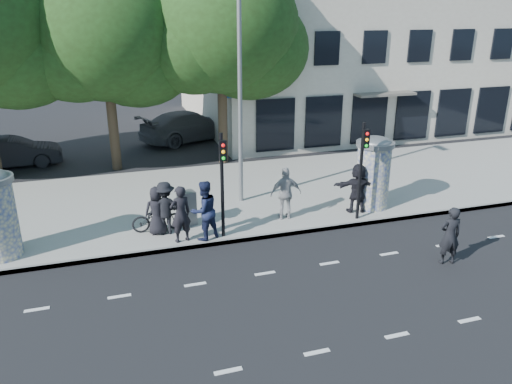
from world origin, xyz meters
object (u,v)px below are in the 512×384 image
object	(u,v)px
ped_d	(165,208)
car_right	(189,126)
street_lamp	(240,77)
cabinet_right	(366,189)
bicycle	(158,218)
ped_a	(157,211)
traffic_pole_near	(222,175)
cabinet_left	(187,208)
ad_column_right	(373,171)
ped_e	(286,193)
man_road	(450,236)
traffic_pole_far	(362,162)
ped_b	(181,214)
car_mid	(13,152)
ped_c	(204,210)
ped_f	(358,188)

from	to	relation	value
ped_d	car_right	bearing A→B (deg)	-98.12
street_lamp	cabinet_right	world-z (taller)	street_lamp
bicycle	ped_a	bearing A→B (deg)	172.58
traffic_pole_near	cabinet_left	size ratio (longest dim) A/B	2.89
ad_column_right	ped_e	world-z (taller)	ad_column_right
man_road	cabinet_right	bearing A→B (deg)	-78.39
traffic_pole_near	cabinet_right	xyz separation A→B (m)	(5.66, 1.06, -1.44)
traffic_pole_near	traffic_pole_far	world-z (taller)	same
ped_b	car_mid	distance (m)	12.26
ped_a	bicycle	distance (m)	0.43
street_lamp	ped_e	bearing A→B (deg)	-63.63
ped_a	car_right	bearing A→B (deg)	-104.89
traffic_pole_near	ped_c	world-z (taller)	traffic_pole_near
car_right	ad_column_right	bearing A→B (deg)	177.18
traffic_pole_far	bicycle	xyz separation A→B (m)	(-6.74, 1.10, -1.64)
ped_c	car_mid	xyz separation A→B (m)	(-6.88, 10.64, -0.41)
ad_column_right	ped_e	distance (m)	3.42
traffic_pole_far	ped_a	bearing A→B (deg)	172.66
ped_f	ad_column_right	bearing A→B (deg)	-143.23
car_mid	ad_column_right	bearing A→B (deg)	-130.15
traffic_pole_far	cabinet_right	world-z (taller)	traffic_pole_far
traffic_pole_near	car_right	distance (m)	13.29
ad_column_right	ped_c	distance (m)	6.47
man_road	cabinet_right	size ratio (longest dim) A/B	1.37
ped_b	ped_f	bearing A→B (deg)	171.74
ped_e	car_right	size ratio (longest dim) A/B	0.33
ped_e	cabinet_right	size ratio (longest dim) A/B	1.44
ped_b	cabinet_left	size ratio (longest dim) A/B	1.56
ped_a	cabinet_right	distance (m)	7.64
ped_b	car_mid	size ratio (longest dim) A/B	0.43
traffic_pole_far	bicycle	distance (m)	7.02
ped_f	bicycle	distance (m)	7.03
ped_e	traffic_pole_near	bearing A→B (deg)	24.24
traffic_pole_near	traffic_pole_far	bearing A→B (deg)	0.00
ped_e	cabinet_right	xyz separation A→B (m)	(3.25, 0.26, -0.28)
ped_a	street_lamp	bearing A→B (deg)	-149.75
ped_c	ped_e	distance (m)	3.10
ped_a	ped_f	xyz separation A→B (m)	(7.03, -0.25, 0.10)
ped_a	ped_e	world-z (taller)	ped_e
ped_d	ped_f	world-z (taller)	ped_f
ped_b	ped_e	world-z (taller)	ped_e
traffic_pole_near	car_right	xyz separation A→B (m)	(1.29, 13.15, -1.40)
street_lamp	bicycle	xyz separation A→B (m)	(-3.34, -1.74, -4.20)
ped_e	ped_f	size ratio (longest dim) A/B	1.03
traffic_pole_near	bicycle	size ratio (longest dim) A/B	2.01
ped_d	street_lamp	bearing A→B (deg)	-141.62
cabinet_left	car_right	xyz separation A→B (m)	(2.23, 11.84, 0.09)
ped_b	bicycle	xyz separation A→B (m)	(-0.60, 1.01, -0.48)
ad_column_right	car_right	size ratio (longest dim) A/B	0.47
ped_b	man_road	xyz separation A→B (m)	(7.23, -3.48, -0.19)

